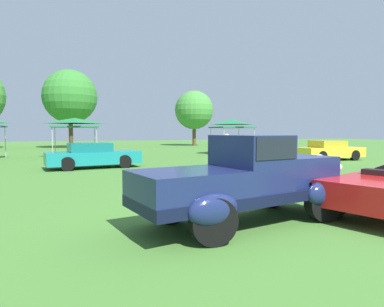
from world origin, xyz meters
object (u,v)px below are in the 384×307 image
at_px(canopy_tent_center_field, 75,122).
at_px(canopy_tent_right_field, 232,123).
at_px(show_car_teal, 93,156).
at_px(feature_pickup_truck, 247,178).
at_px(spectator_between_cars, 227,155).
at_px(show_car_yellow, 329,151).

distance_m(canopy_tent_center_field, canopy_tent_right_field, 11.62).
bearing_deg(show_car_teal, canopy_tent_right_field, 31.79).
bearing_deg(feature_pickup_truck, canopy_tent_right_field, 64.65).
distance_m(show_car_teal, canopy_tent_right_field, 12.77).
bearing_deg(canopy_tent_right_field, show_car_teal, -148.21).
xyz_separation_m(show_car_teal, spectator_between_cars, (4.54, -5.53, 0.31)).
relative_size(feature_pickup_truck, show_car_yellow, 1.12).
bearing_deg(show_car_teal, show_car_yellow, -1.09).
relative_size(feature_pickup_truck, canopy_tent_right_field, 1.66).
bearing_deg(spectator_between_cars, canopy_tent_right_field, 63.01).
relative_size(feature_pickup_truck, canopy_tent_center_field, 1.54).
bearing_deg(canopy_tent_center_field, feature_pickup_truck, -80.03).
bearing_deg(show_car_teal, feature_pickup_truck, -77.80).
bearing_deg(show_car_yellow, feature_pickup_truck, -137.36).
relative_size(spectator_between_cars, canopy_tent_center_field, 0.56).
relative_size(show_car_yellow, canopy_tent_right_field, 1.48).
bearing_deg(canopy_tent_center_field, canopy_tent_right_field, -3.53).
relative_size(show_car_teal, canopy_tent_center_field, 1.52).
bearing_deg(canopy_tent_right_field, feature_pickup_truck, -115.35).
bearing_deg(canopy_tent_right_field, spectator_between_cars, -116.99).
height_order(show_car_teal, canopy_tent_center_field, canopy_tent_center_field).
bearing_deg(show_car_yellow, canopy_tent_right_field, 115.41).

